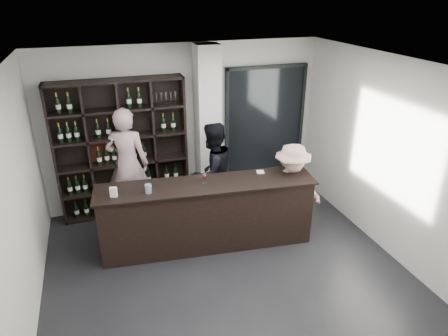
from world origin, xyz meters
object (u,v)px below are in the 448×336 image
object	(u,v)px
taster_black	(212,173)
taster_pink	(128,164)
tasting_counter	(207,215)
customer	(291,190)
wine_shelf	(122,150)

from	to	relation	value
taster_black	taster_pink	bearing A→B (deg)	-46.88
tasting_counter	customer	size ratio (longest dim) A/B	2.12
customer	tasting_counter	bearing A→B (deg)	-172.60
taster_black	wine_shelf	bearing A→B (deg)	-51.79
taster_pink	tasting_counter	bearing A→B (deg)	148.41
wine_shelf	tasting_counter	distance (m)	1.94
taster_pink	taster_black	world-z (taller)	taster_pink
wine_shelf	tasting_counter	xyz separation A→B (m)	(1.08, -1.47, -0.66)
tasting_counter	wine_shelf	bearing A→B (deg)	132.36
tasting_counter	customer	distance (m)	1.40
tasting_counter	taster_black	size ratio (longest dim) A/B	1.87
wine_shelf	taster_pink	distance (m)	0.27
taster_black	customer	xyz separation A→B (m)	(1.07, -0.80, -0.10)
taster_pink	taster_black	bearing A→B (deg)	177.74
tasting_counter	taster_pink	xyz separation A→B (m)	(-1.03, 1.30, 0.45)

